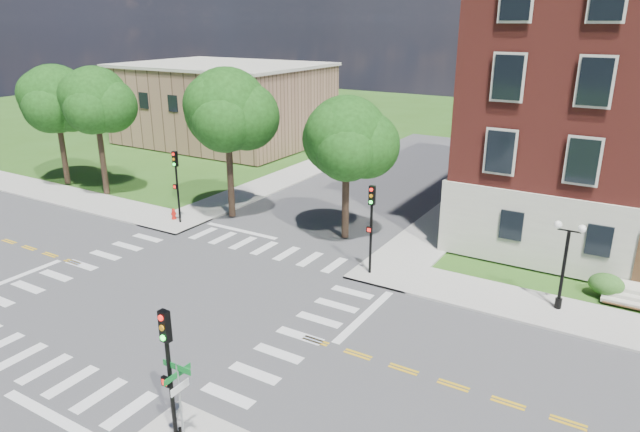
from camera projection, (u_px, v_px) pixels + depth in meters
The scene contains 18 objects.
ground at pixel (177, 296), 28.01m from camera, with size 160.00×160.00×0.00m, color #2D5417.
road_ew at pixel (177, 296), 28.00m from camera, with size 90.00×12.00×0.01m, color #3D3D3F.
road_ns at pixel (177, 296), 28.00m from camera, with size 12.00×90.00×0.01m, color #3D3D3F.
sidewalk_ne at pixel (563, 254), 32.93m from camera, with size 34.00×34.00×0.12m.
sidewalk_nw at pixel (174, 180), 47.92m from camera, with size 34.00×34.00×0.12m.
crosswalk_east at pixel (300, 336), 24.50m from camera, with size 2.20×10.20×0.02m, color silver, non-canonical shape.
stop_bar_east at pixel (365, 316), 26.15m from camera, with size 0.40×5.50×0.00m, color silver.
secondary_building at pixel (224, 103), 61.60m from camera, with size 20.40×15.40×8.30m.
tree_a at pixel (55, 99), 44.53m from camera, with size 5.33×5.33×9.52m.
tree_b at pixel (95, 100), 41.72m from camera, with size 4.91×4.91×9.61m.
tree_c at pixel (227, 110), 36.70m from camera, with size 5.45×5.45×9.96m.
tree_d at pixel (346, 138), 33.28m from camera, with size 4.94×4.94×8.69m.
traffic_signal_se at pixel (168, 363), 17.03m from camera, with size 0.33×0.37×4.80m.
traffic_signal_ne at pixel (371, 218), 29.33m from camera, with size 0.35×0.39×4.80m.
traffic_signal_nw at pixel (176, 178), 36.82m from camera, with size 0.32×0.35×4.80m.
twin_lamp_west at pixel (565, 261), 25.85m from camera, with size 1.36×0.36×4.23m.
street_sign_pole at pixel (179, 390), 17.19m from camera, with size 1.10×1.10×3.10m.
fire_hydrant at pixel (174, 214), 38.31m from camera, with size 0.35×0.35×0.75m.
Camera 1 is at (19.00, -17.92, 12.92)m, focal length 32.00 mm.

